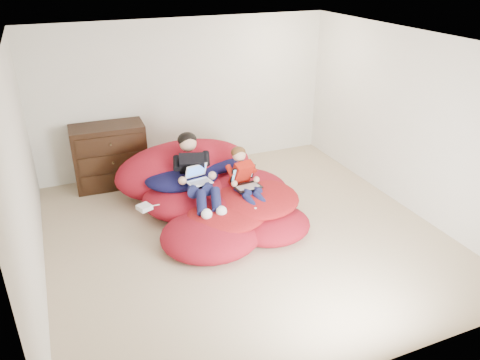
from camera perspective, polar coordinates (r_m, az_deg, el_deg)
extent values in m
cube|color=tan|center=(6.37, 0.55, -7.55)|extent=(5.10, 5.10, 0.25)
cube|color=silver|center=(7.98, -6.63, 10.19)|extent=(5.10, 0.02, 2.50)
cube|color=silver|center=(3.82, 15.78, -9.21)|extent=(5.10, 0.02, 2.50)
cube|color=silver|center=(5.35, -24.96, -0.24)|extent=(0.02, 5.10, 2.50)
cube|color=silver|center=(7.05, 19.84, 6.69)|extent=(0.02, 5.10, 2.50)
cube|color=white|center=(5.39, 0.67, 16.52)|extent=(5.10, 5.10, 0.02)
cube|color=black|center=(7.69, -15.58, 2.88)|extent=(1.14, 0.60, 1.01)
cube|color=black|center=(7.55, -14.98, -0.01)|extent=(1.01, 0.05, 0.24)
cylinder|color=#4C3F26|center=(7.53, -14.96, -0.07)|extent=(0.03, 0.06, 0.03)
cube|color=black|center=(7.43, -15.24, 2.08)|extent=(1.01, 0.05, 0.24)
cylinder|color=#4C3F26|center=(7.41, -15.22, 2.03)|extent=(0.03, 0.06, 0.03)
cube|color=black|center=(7.31, -15.52, 4.25)|extent=(1.01, 0.05, 0.24)
cylinder|color=#4C3F26|center=(7.30, -15.49, 4.20)|extent=(0.03, 0.06, 0.03)
ellipsoid|color=#A61223|center=(6.80, -5.97, -2.01)|extent=(1.41, 1.27, 0.51)
ellipsoid|color=#A61223|center=(6.93, 0.27, -1.47)|extent=(1.39, 1.35, 0.50)
ellipsoid|color=#A61223|center=(6.43, -0.94, -4.02)|extent=(1.46, 1.17, 0.47)
ellipsoid|color=#A61223|center=(6.04, -3.55, -6.65)|extent=(1.32, 1.21, 0.44)
ellipsoid|color=#A61223|center=(6.28, 3.72, -5.42)|extent=(1.08, 0.98, 0.35)
ellipsoid|color=#A61223|center=(7.20, -6.74, 1.18)|extent=(2.12, 0.94, 0.94)
ellipsoid|color=#11113F|center=(6.81, -7.13, 0.42)|extent=(1.08, 0.89, 0.28)
ellipsoid|color=#11113F|center=(7.12, -3.22, 2.10)|extent=(0.97, 0.68, 0.23)
ellipsoid|color=#A3171B|center=(6.47, 1.88, -2.20)|extent=(1.21, 1.21, 0.22)
ellipsoid|color=#A3171B|center=(6.15, -1.63, -4.26)|extent=(1.07, 0.96, 0.19)
ellipsoid|color=silver|center=(7.10, -9.39, 2.57)|extent=(0.41, 0.26, 0.26)
cube|color=black|center=(6.61, -5.85, 1.61)|extent=(0.46, 0.53, 0.51)
sphere|color=tan|center=(6.64, -6.38, 4.50)|extent=(0.24, 0.24, 0.24)
ellipsoid|color=black|center=(6.65, -6.48, 4.93)|extent=(0.27, 0.26, 0.21)
cylinder|color=#13173C|center=(6.36, -5.72, -1.10)|extent=(0.26, 0.42, 0.22)
cylinder|color=#13173C|center=(6.08, -4.71, -2.78)|extent=(0.23, 0.40, 0.25)
sphere|color=white|center=(5.95, -4.09, -4.18)|extent=(0.14, 0.14, 0.14)
cylinder|color=#13173C|center=(6.42, -4.01, -0.79)|extent=(0.26, 0.42, 0.22)
cylinder|color=#13173C|center=(6.14, -2.93, -2.44)|extent=(0.23, 0.40, 0.25)
sphere|color=white|center=(6.01, -2.28, -3.82)|extent=(0.14, 0.14, 0.14)
cube|color=#B31C0F|center=(6.55, 0.17, 0.73)|extent=(0.32, 0.34, 0.42)
sphere|color=tan|center=(6.52, -0.13, 3.07)|extent=(0.19, 0.19, 0.19)
ellipsoid|color=#492D13|center=(6.53, -0.21, 3.41)|extent=(0.21, 0.20, 0.16)
cylinder|color=#13173C|center=(6.41, 0.32, -1.45)|extent=(0.18, 0.32, 0.17)
cylinder|color=#13173C|center=(6.20, 1.30, -2.74)|extent=(0.15, 0.31, 0.20)
sphere|color=white|center=(6.10, 1.90, -3.83)|extent=(0.11, 0.11, 0.11)
cylinder|color=#13173C|center=(6.46, 1.59, -1.21)|extent=(0.18, 0.32, 0.17)
cylinder|color=#13173C|center=(6.26, 2.60, -2.47)|extent=(0.15, 0.31, 0.20)
sphere|color=white|center=(6.16, 3.22, -3.55)|extent=(0.11, 0.11, 0.11)
cube|color=silver|center=(6.37, -4.93, -0.28)|extent=(0.34, 0.27, 0.01)
cube|color=gray|center=(6.36, -4.90, -0.25)|extent=(0.28, 0.16, 0.00)
cube|color=silver|center=(6.45, -5.38, 1.13)|extent=(0.32, 0.14, 0.21)
cube|color=#3968C5|center=(6.44, -5.36, 1.13)|extent=(0.28, 0.11, 0.17)
cube|color=black|center=(6.42, 0.92, -0.82)|extent=(0.38, 0.28, 0.01)
cube|color=gray|center=(6.40, 0.96, -0.79)|extent=(0.32, 0.16, 0.00)
cube|color=black|center=(6.50, 0.34, 0.80)|extent=(0.37, 0.13, 0.24)
cube|color=teal|center=(6.49, 0.36, 0.79)|extent=(0.32, 0.10, 0.20)
cube|color=silver|center=(6.20, -11.58, -3.29)|extent=(0.21, 0.21, 0.06)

